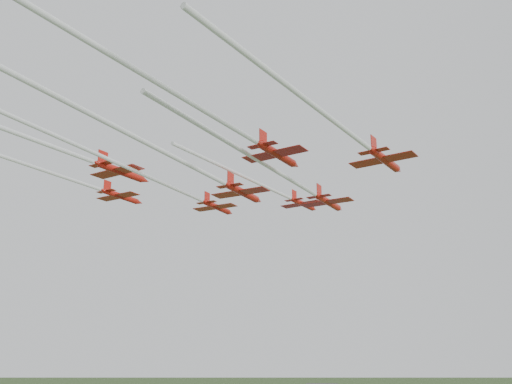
# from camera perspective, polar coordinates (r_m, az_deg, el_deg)

# --- Properties ---
(jet_lead) EXTENTS (21.17, 40.69, 2.47)m
(jet_lead) POSITION_cam_1_polar(r_m,az_deg,el_deg) (105.69, 2.21, -0.04)
(jet_lead) COLOR red
(jet_row2_left) EXTENTS (26.50, 65.16, 2.57)m
(jet_row2_left) POSITION_cam_1_polar(r_m,az_deg,el_deg) (94.00, -10.07, 1.22)
(jet_row2_left) COLOR red
(jet_row2_right) EXTENTS (23.71, 52.22, 2.81)m
(jet_row2_right) POSITION_cam_1_polar(r_m,az_deg,el_deg) (90.35, 4.04, 0.91)
(jet_row2_right) COLOR red
(jet_row3_left) EXTENTS (25.61, 53.96, 2.63)m
(jet_row3_left) POSITION_cam_1_polar(r_m,az_deg,el_deg) (101.74, -19.04, 1.56)
(jet_row3_left) COLOR red
(jet_row3_mid) EXTENTS (21.99, 51.66, 2.88)m
(jet_row3_mid) POSITION_cam_1_polar(r_m,az_deg,el_deg) (83.86, -5.45, 2.07)
(jet_row3_mid) COLOR red
(jet_row3_right) EXTENTS (25.14, 47.69, 2.94)m
(jet_row3_right) POSITION_cam_1_polar(r_m,az_deg,el_deg) (77.30, 9.72, 5.55)
(jet_row3_right) COLOR red
(jet_row4_left) EXTENTS (25.68, 50.09, 2.82)m
(jet_row4_left) POSITION_cam_1_polar(r_m,az_deg,el_deg) (85.93, -19.35, 4.19)
(jet_row4_left) COLOR red
(jet_row4_right) EXTENTS (28.39, 58.29, 2.72)m
(jet_row4_right) POSITION_cam_1_polar(r_m,az_deg,el_deg) (65.88, -4.99, 8.00)
(jet_row4_right) COLOR red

